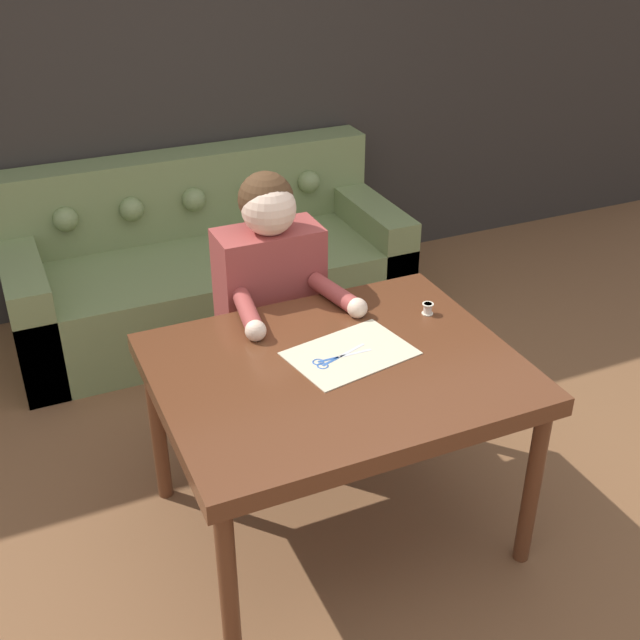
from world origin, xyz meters
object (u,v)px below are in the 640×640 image
at_px(person, 271,307).
at_px(thread_spool, 428,309).
at_px(couch, 207,269).
at_px(scissors, 332,360).
at_px(dining_table, 337,382).

xyz_separation_m(person, thread_spool, (0.47, -0.48, 0.13)).
height_order(couch, scissors, couch).
relative_size(couch, scissors, 9.24).
bearing_deg(person, scissors, -90.85).
distance_m(dining_table, scissors, 0.08).
xyz_separation_m(person, scissors, (-0.01, -0.64, 0.11)).
bearing_deg(couch, dining_table, -91.30).
bearing_deg(scissors, thread_spool, 17.95).
distance_m(dining_table, couch, 1.83).
bearing_deg(scissors, couch, 88.56).
xyz_separation_m(dining_table, person, (0.01, 0.67, -0.04)).
bearing_deg(thread_spool, person, 134.38).
relative_size(couch, thread_spool, 47.22).
relative_size(person, thread_spool, 27.55).
relative_size(dining_table, scissors, 5.48).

